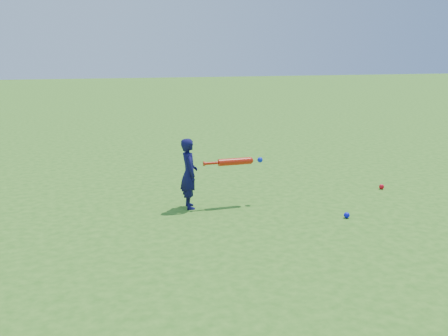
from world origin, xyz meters
name	(u,v)px	position (x,y,z in m)	size (l,w,h in m)	color
ground	(188,219)	(0.00, 0.00, 0.00)	(80.00, 80.00, 0.00)	#33731B
child	(189,174)	(0.13, 0.46, 0.48)	(0.35, 0.23, 0.97)	#0F0D40
ground_ball_red	(382,187)	(3.23, 0.47, 0.04)	(0.08, 0.08, 0.08)	red
ground_ball_blue	(347,215)	(1.95, -0.60, 0.04)	(0.08, 0.08, 0.08)	#0D0EE5
bat_swing	(237,161)	(0.80, 0.41, 0.62)	(0.86, 0.10, 0.10)	red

